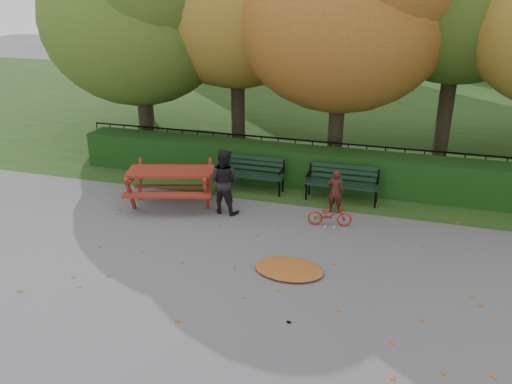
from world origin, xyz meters
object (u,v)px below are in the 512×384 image
(bicycle, at_px, (330,215))
(child, at_px, (335,191))
(picnic_table, at_px, (171,178))
(tree_a, at_px, (142,5))
(adult, at_px, (224,181))
(bench_right, at_px, (343,180))
(bench_left, at_px, (251,171))

(bicycle, bearing_deg, child, -9.56)
(picnic_table, height_order, bicycle, picnic_table)
(picnic_table, bearing_deg, tree_a, 107.46)
(tree_a, xyz_separation_m, adult, (3.74, -3.45, -3.74))
(tree_a, height_order, bench_right, tree_a)
(child, height_order, bicycle, child)
(picnic_table, bearing_deg, bicycle, -18.38)
(tree_a, relative_size, bicycle, 7.69)
(tree_a, distance_m, bench_left, 5.89)
(bench_right, distance_m, picnic_table, 4.23)
(bench_right, relative_size, bicycle, 1.85)
(bench_left, relative_size, bench_right, 1.00)
(tree_a, relative_size, picnic_table, 3.05)
(tree_a, bearing_deg, bench_left, -25.76)
(bench_left, distance_m, bench_right, 2.40)
(tree_a, xyz_separation_m, child, (6.24, -2.68, -3.99))
(tree_a, relative_size, bench_left, 4.16)
(picnic_table, relative_size, adult, 1.58)
(tree_a, relative_size, adult, 4.82)
(bench_left, height_order, bench_right, same)
(bench_right, height_order, child, child)
(bench_right, distance_m, bicycle, 1.60)
(picnic_table, bearing_deg, bench_left, 26.77)
(bench_left, distance_m, picnic_table, 2.16)
(tree_a, xyz_separation_m, bench_left, (3.89, -1.88, -4.00))
(adult, bearing_deg, picnic_table, 4.02)
(child, distance_m, adult, 2.63)
(bicycle, bearing_deg, tree_a, 50.42)
(bench_right, relative_size, picnic_table, 0.73)
(bench_left, xyz_separation_m, adult, (-0.15, -1.58, 0.26))
(child, bearing_deg, adult, 16.46)
(bench_left, height_order, picnic_table, picnic_table)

